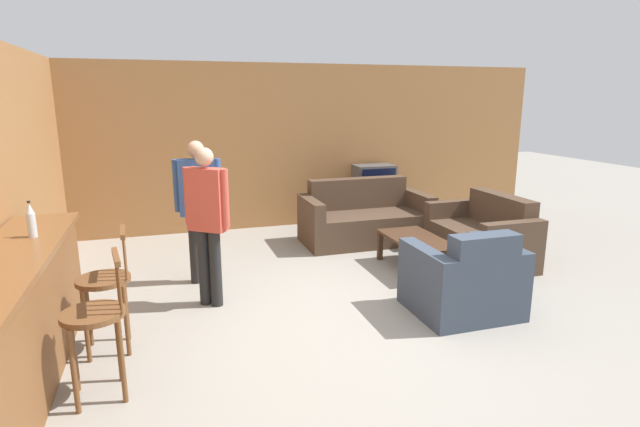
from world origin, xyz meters
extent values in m
plane|color=gray|center=(0.00, 0.00, 0.00)|extent=(24.00, 24.00, 0.00)
cube|color=#9E6B3D|center=(0.00, 3.72, 1.30)|extent=(9.40, 0.08, 2.60)
cube|color=#9E6B3D|center=(-3.12, 1.36, 1.30)|extent=(0.08, 8.72, 2.60)
cube|color=brown|center=(-2.79, -0.33, 0.47)|extent=(0.47, 2.67, 0.95)
cube|color=brown|center=(-2.79, -0.33, 0.97)|extent=(0.55, 2.73, 0.05)
cylinder|color=brown|center=(-2.24, -0.67, 0.63)|extent=(0.48, 0.48, 0.04)
cylinder|color=brown|center=(-2.41, -0.54, 0.30)|extent=(0.04, 0.04, 0.61)
cylinder|color=brown|center=(-2.37, -0.84, 0.30)|extent=(0.04, 0.04, 0.61)
cylinder|color=brown|center=(-2.11, -0.50, 0.30)|extent=(0.04, 0.04, 0.61)
cylinder|color=brown|center=(-2.07, -0.79, 0.30)|extent=(0.04, 0.04, 0.61)
cylinder|color=brown|center=(-2.08, -0.51, 0.82)|extent=(0.02, 0.02, 0.35)
cylinder|color=brown|center=(-2.06, -0.60, 0.82)|extent=(0.02, 0.02, 0.35)
cylinder|color=brown|center=(-2.05, -0.68, 0.82)|extent=(0.02, 0.02, 0.35)
cylinder|color=brown|center=(-2.04, -0.77, 0.82)|extent=(0.02, 0.02, 0.35)
cube|color=brown|center=(-2.06, -0.64, 1.01)|extent=(0.09, 0.36, 0.04)
cylinder|color=brown|center=(-2.24, 0.03, 0.63)|extent=(0.45, 0.45, 0.04)
cylinder|color=brown|center=(-2.40, 0.17, 0.30)|extent=(0.04, 0.04, 0.61)
cylinder|color=brown|center=(-2.38, -0.13, 0.30)|extent=(0.04, 0.04, 0.61)
cylinder|color=brown|center=(-2.10, 0.19, 0.30)|extent=(0.04, 0.04, 0.61)
cylinder|color=brown|center=(-2.08, -0.11, 0.30)|extent=(0.04, 0.04, 0.61)
cylinder|color=brown|center=(-2.06, 0.17, 0.82)|extent=(0.02, 0.02, 0.35)
cylinder|color=brown|center=(-2.06, 0.08, 0.82)|extent=(0.02, 0.02, 0.35)
cylinder|color=brown|center=(-2.05, 0.00, 0.82)|extent=(0.02, 0.02, 0.35)
cylinder|color=brown|center=(-2.05, -0.09, 0.82)|extent=(0.02, 0.02, 0.35)
cube|color=brown|center=(-2.06, 0.04, 1.01)|extent=(0.06, 0.36, 0.04)
cube|color=#4C3828|center=(1.06, 2.37, 0.22)|extent=(1.51, 0.90, 0.44)
cube|color=#4C3828|center=(1.06, 2.71, 0.67)|extent=(1.51, 0.22, 0.45)
cube|color=#4C3828|center=(0.23, 2.37, 0.35)|extent=(0.16, 0.90, 0.69)
cube|color=#4C3828|center=(1.90, 2.37, 0.35)|extent=(0.16, 0.90, 0.69)
cube|color=#384251|center=(1.02, -0.18, 0.22)|extent=(0.64, 0.86, 0.44)
cube|color=#384251|center=(1.02, -0.50, 0.66)|extent=(0.64, 0.22, 0.43)
cube|color=#384251|center=(1.42, -0.18, 0.34)|extent=(0.16, 0.86, 0.68)
cube|color=#384251|center=(0.61, -0.18, 0.34)|extent=(0.16, 0.86, 0.68)
cube|color=#4C3828|center=(2.12, 1.12, 0.22)|extent=(0.83, 1.11, 0.44)
cube|color=#4C3828|center=(2.43, 1.12, 0.65)|extent=(0.22, 1.11, 0.42)
cube|color=#4C3828|center=(2.12, 1.76, 0.34)|extent=(0.83, 0.16, 0.67)
cube|color=#4C3828|center=(2.12, 0.49, 0.34)|extent=(0.83, 0.16, 0.67)
cube|color=#472D1E|center=(1.18, 1.05, 0.39)|extent=(0.59, 1.09, 0.04)
cube|color=#472D1E|center=(0.92, 0.54, 0.19)|extent=(0.06, 0.06, 0.37)
cube|color=#472D1E|center=(1.43, 0.54, 0.19)|extent=(0.06, 0.06, 0.37)
cube|color=#472D1E|center=(0.92, 1.55, 0.19)|extent=(0.06, 0.06, 0.37)
cube|color=#472D1E|center=(1.43, 1.55, 0.19)|extent=(0.06, 0.06, 0.37)
cube|color=#2D2319|center=(1.62, 3.37, 0.25)|extent=(1.22, 0.52, 0.50)
cube|color=#4C4C4C|center=(1.62, 3.37, 0.75)|extent=(0.66, 0.40, 0.48)
cube|color=black|center=(1.62, 3.17, 0.75)|extent=(0.59, 0.01, 0.41)
cylinder|color=silver|center=(-2.73, 0.16, 1.09)|extent=(0.07, 0.07, 0.19)
cone|color=silver|center=(-2.73, 0.16, 1.23)|extent=(0.06, 0.06, 0.08)
cylinder|color=black|center=(-2.73, 0.16, 1.28)|extent=(0.02, 0.02, 0.02)
cylinder|color=black|center=(-1.29, 1.41, 0.40)|extent=(0.12, 0.12, 0.79)
cylinder|color=black|center=(-1.43, 1.43, 0.40)|extent=(0.12, 0.12, 0.79)
cube|color=#335189|center=(-1.36, 1.42, 1.11)|extent=(0.42, 0.21, 0.63)
cylinder|color=#335189|center=(-1.14, 1.39, 1.13)|extent=(0.08, 0.08, 0.58)
cylinder|color=#335189|center=(-1.58, 1.45, 1.13)|extent=(0.08, 0.08, 0.58)
sphere|color=tan|center=(-1.36, 1.42, 1.53)|extent=(0.18, 0.18, 0.18)
cylinder|color=black|center=(-1.38, 0.78, 0.39)|extent=(0.12, 0.12, 0.79)
cylinder|color=black|center=(-1.27, 0.70, 0.39)|extent=(0.12, 0.12, 0.79)
cube|color=#CC4C3D|center=(-1.33, 0.74, 1.10)|extent=(0.39, 0.35, 0.62)
cylinder|color=#CC4C3D|center=(-1.49, 0.87, 1.12)|extent=(0.08, 0.08, 0.57)
cylinder|color=#CC4C3D|center=(-1.16, 0.61, 1.12)|extent=(0.08, 0.08, 0.57)
sphere|color=tan|center=(-1.33, 0.74, 1.52)|extent=(0.18, 0.18, 0.18)
camera|label=1|loc=(-1.71, -4.16, 2.08)|focal=28.00mm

